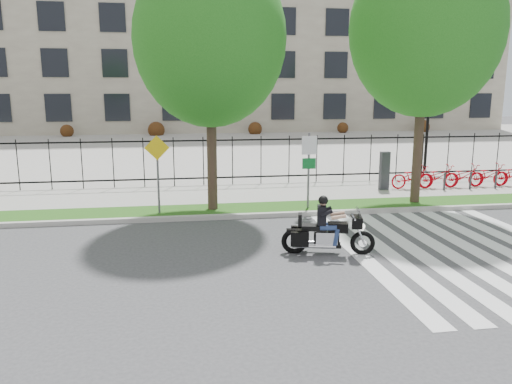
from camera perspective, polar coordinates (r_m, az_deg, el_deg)
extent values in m
plane|color=#3A3A3D|center=(12.09, 2.03, -7.83)|extent=(120.00, 120.00, 0.00)
cube|color=#A7A59D|center=(15.94, -0.72, -2.73)|extent=(60.00, 0.20, 0.15)
cube|color=#1E5415|center=(16.76, -1.13, -2.02)|extent=(60.00, 1.50, 0.15)
cube|color=gray|center=(19.18, -2.12, -0.29)|extent=(60.00, 3.50, 0.15)
cube|color=gray|center=(36.48, -5.34, 5.29)|extent=(80.00, 34.00, 0.10)
cube|color=gray|center=(56.56, -6.85, 17.57)|extent=(60.00, 20.00, 20.00)
cylinder|color=black|center=(26.27, 18.97, 6.55)|extent=(0.14, 0.14, 4.00)
cylinder|color=black|center=(26.19, 19.24, 10.69)|extent=(0.06, 0.70, 0.70)
sphere|color=white|center=(26.03, 18.56, 10.96)|extent=(0.36, 0.36, 0.36)
sphere|color=white|center=(26.35, 19.94, 10.87)|extent=(0.36, 0.36, 0.36)
cylinder|color=#33221B|center=(16.29, -5.07, 4.95)|extent=(0.32, 0.32, 4.00)
ellipsoid|color=#166217|center=(16.26, -5.30, 17.05)|extent=(4.77, 4.77, 5.49)
cylinder|color=#33221B|center=(18.17, 18.06, 5.64)|extent=(0.32, 0.32, 4.33)
ellipsoid|color=#166217|center=(18.20, 18.82, 17.21)|extent=(5.02, 5.02, 5.78)
cube|color=#2D2D33|center=(20.28, 14.46, 2.37)|extent=(0.35, 0.25, 1.50)
imported|color=#BB000B|center=(20.83, 17.46, 1.64)|extent=(1.77, 0.62, 0.93)
cylinder|color=#2D2D33|center=(20.41, 18.05, 1.08)|extent=(0.08, 0.08, 0.70)
imported|color=#BB000B|center=(21.33, 20.11, 1.69)|extent=(1.77, 0.62, 0.93)
cylinder|color=#2D2D33|center=(20.92, 20.74, 1.15)|extent=(0.08, 0.08, 0.70)
imported|color=#BB000B|center=(21.88, 22.64, 1.74)|extent=(1.77, 0.62, 0.93)
cylinder|color=#2D2D33|center=(21.48, 23.30, 1.21)|extent=(0.08, 0.08, 0.70)
imported|color=#BB000B|center=(22.47, 25.04, 1.78)|extent=(1.77, 0.62, 0.93)
cylinder|color=#2D2D33|center=(22.09, 25.73, 1.26)|extent=(0.08, 0.08, 0.70)
cylinder|color=#59595B|center=(16.55, 6.02, 2.42)|extent=(0.07, 0.07, 2.50)
cube|color=white|center=(16.40, 6.12, 5.33)|extent=(0.50, 0.03, 0.60)
cube|color=#0C6626|center=(16.48, 6.08, 3.26)|extent=(0.45, 0.03, 0.35)
cylinder|color=#59595B|center=(16.04, -11.13, 1.79)|extent=(0.07, 0.07, 2.40)
cube|color=yellow|center=(15.87, -11.27, 4.97)|extent=(0.78, 0.03, 0.78)
torus|color=black|center=(12.68, 12.08, -5.72)|extent=(0.62, 0.25, 0.61)
torus|color=black|center=(12.57, 4.39, -5.65)|extent=(0.66, 0.28, 0.65)
cube|color=black|center=(12.51, 11.37, -3.34)|extent=(0.37, 0.54, 0.27)
cube|color=#26262B|center=(12.47, 11.70, -2.44)|extent=(0.23, 0.46, 0.27)
cube|color=silver|center=(12.57, 8.06, -5.27)|extent=(0.59, 0.42, 0.36)
cube|color=black|center=(12.50, 9.32, -3.99)|extent=(0.54, 0.41, 0.23)
cube|color=black|center=(12.47, 6.67, -4.04)|extent=(0.68, 0.45, 0.12)
cube|color=black|center=(12.41, 5.05, -3.15)|extent=(0.16, 0.31, 0.30)
cube|color=black|center=(12.27, 5.02, -5.39)|extent=(0.46, 0.24, 0.36)
cube|color=black|center=(12.78, 5.00, -4.69)|extent=(0.46, 0.24, 0.36)
cube|color=black|center=(12.40, 7.52, -2.63)|extent=(0.29, 0.39, 0.46)
sphere|color=tan|center=(12.32, 7.69, -1.11)|extent=(0.20, 0.20, 0.20)
sphere|color=black|center=(12.31, 7.69, -0.95)|extent=(0.24, 0.24, 0.24)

